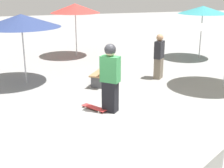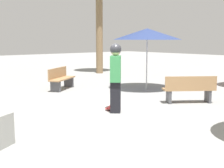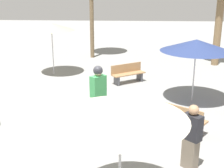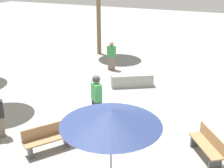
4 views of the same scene
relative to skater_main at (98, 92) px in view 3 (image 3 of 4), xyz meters
The scene contains 9 objects.
ground_plane 1.24m from the skater_main, 33.00° to the left, with size 60.00×60.00×0.00m, color gray.
skater_main is the anchor object (origin of this frame).
skateboard 1.04m from the skater_main, 30.47° to the right, with size 0.60×0.78×0.07m.
bench_near 2.64m from the skater_main, 103.16° to the right, with size 1.29×1.55×0.85m.
bench_far 4.41m from the skater_main, 11.93° to the right, with size 1.26×1.57×0.85m.
shade_umbrella_cream 4.48m from the skater_main, 168.87° to the right, with size 2.46×2.46×2.34m.
shade_umbrella_navy 4.12m from the skater_main, 59.03° to the right, with size 2.62×2.62×2.37m.
shade_umbrella_tan 6.28m from the skater_main, 27.01° to the left, with size 2.20×2.20×2.54m.
bystander_watching 3.60m from the skater_main, 136.71° to the right, with size 0.49×0.49×1.62m.
Camera 3 is at (-9.95, -1.39, 4.21)m, focal length 50.00 mm.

